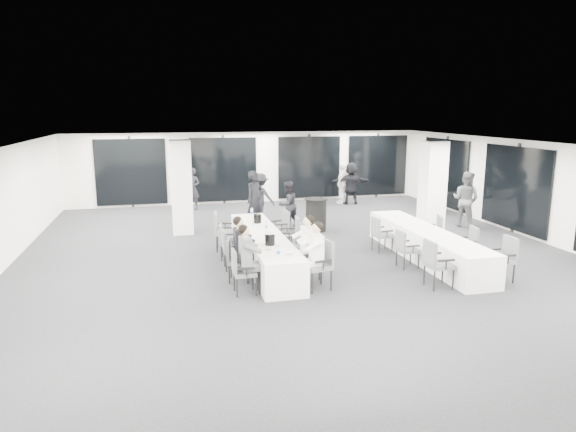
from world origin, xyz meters
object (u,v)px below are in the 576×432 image
chair_main_left_second (235,257)px  standing_guest_d (343,181)px  chair_side_left_near (436,261)px  chair_side_left_far (380,232)px  chair_main_right_near (321,261)px  standing_guest_f (351,181)px  banquet_table_main (263,249)px  chair_side_right_far (435,229)px  standing_guest_c (260,193)px  standing_guest_h (466,196)px  cocktail_table (316,215)px  chair_main_left_near (241,269)px  standing_guest_e (436,189)px  standing_guest_b (288,202)px  chair_main_left_fourth (226,239)px  banquet_table_side (426,245)px  ice_bucket_far (257,219)px  ice_bucket_near (270,239)px  standing_guest_a (255,197)px  chair_main_right_second (311,257)px  chair_main_left_mid (230,247)px  standing_guest_g (193,186)px  chair_main_right_fourth (292,234)px  chair_main_right_mid (300,242)px  chair_side_right_near (504,256)px  chair_main_left_far (222,229)px  chair_main_right_far (281,225)px  chair_side_left_mid (405,247)px

chair_main_left_second → standing_guest_d: (5.45, 8.43, 0.37)m
chair_side_left_near → chair_side_left_far: chair_side_left_near is taller
chair_main_right_near → standing_guest_f: standing_guest_f is taller
banquet_table_main → chair_side_right_far: bearing=5.9°
standing_guest_c → standing_guest_h: 6.67m
banquet_table_main → cocktail_table: cocktail_table is taller
chair_main_left_near → standing_guest_e: 10.29m
cocktail_table → chair_main_left_near: (-3.06, -4.94, 0.01)m
standing_guest_b → standing_guest_d: standing_guest_d is taller
chair_main_left_fourth → banquet_table_side: bearing=85.8°
chair_main_left_fourth → chair_side_left_near: size_ratio=0.87×
chair_main_right_near → ice_bucket_far: size_ratio=4.43×
banquet_table_main → chair_side_right_far: chair_side_right_far is taller
chair_main_right_near → ice_bucket_near: bearing=32.6°
chair_side_left_far → standing_guest_a: 4.30m
chair_main_right_second → standing_guest_h: size_ratio=0.44×
chair_main_left_mid → standing_guest_g: bearing=-175.6°
chair_main_right_fourth → standing_guest_c: bearing=7.6°
standing_guest_a → standing_guest_d: (4.18, 3.69, -0.13)m
standing_guest_a → standing_guest_b: standing_guest_a is taller
banquet_table_side → chair_main_left_second: bearing=-173.8°
chair_main_right_mid → chair_side_right_near: (4.02, -2.15, -0.01)m
standing_guest_a → standing_guest_e: standing_guest_a is taller
chair_main_left_fourth → chair_main_right_second: chair_main_left_fourth is taller
cocktail_table → chair_main_right_mid: bearing=-112.8°
banquet_table_side → chair_main_right_mid: chair_main_right_mid is taller
cocktail_table → chair_side_right_far: (2.61, -2.53, -0.02)m
chair_main_left_near → chair_main_left_far: size_ratio=0.89×
standing_guest_a → ice_bucket_far: (-0.36, -2.43, -0.17)m
chair_side_left_far → ice_bucket_far: 3.23m
ice_bucket_near → ice_bucket_far: (0.13, 2.26, -0.01)m
chair_main_right_far → chair_side_left_near: 4.80m
chair_side_left_near → chair_side_right_near: chair_side_left_near is taller
chair_main_left_fourth → chair_side_left_mid: chair_side_left_mid is taller
standing_guest_e → chair_main_right_near: bearing=113.9°
chair_main_right_fourth → standing_guest_h: size_ratio=0.50×
standing_guest_c → standing_guest_g: 3.09m
chair_main_left_second → standing_guest_h: (7.83, 3.54, 0.46)m
standing_guest_a → chair_side_left_mid: bearing=-98.3°
chair_main_left_fourth → standing_guest_c: (1.71, 4.52, 0.38)m
banquet_table_side → chair_main_right_far: (-3.18, 2.25, 0.17)m
chair_main_right_far → standing_guest_d: 6.81m
chair_main_right_mid → standing_guest_h: standing_guest_h is taller
ice_bucket_far → standing_guest_g: bearing=102.2°
cocktail_table → chair_main_right_near: size_ratio=0.97×
standing_guest_h → ice_bucket_far: (-6.91, -1.23, -0.14)m
chair_main_right_mid → chair_main_right_far: 1.98m
chair_side_right_far → standing_guest_d: size_ratio=0.47×
standing_guest_g → chair_side_right_near: bearing=-24.9°
chair_main_right_mid → standing_guest_b: standing_guest_b is taller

